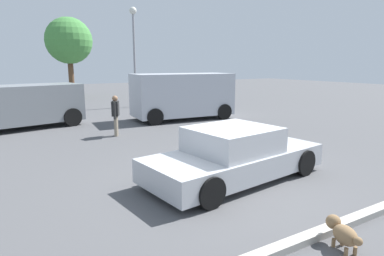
% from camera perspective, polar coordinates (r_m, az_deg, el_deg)
% --- Properties ---
extents(ground_plane, '(80.00, 80.00, 0.00)m').
position_cam_1_polar(ground_plane, '(7.71, 5.91, -9.46)').
color(ground_plane, '#515154').
extents(sedan_foreground, '(4.67, 2.39, 1.27)m').
position_cam_1_polar(sedan_foreground, '(7.78, 7.42, -4.81)').
color(sedan_foreground, '#B7BABF').
rests_on(sedan_foreground, ground_plane).
extents(dog, '(0.39, 0.69, 0.44)m').
position_cam_1_polar(dog, '(5.51, 24.84, -16.23)').
color(dog, olive).
rests_on(dog, ground_plane).
extents(van_white, '(4.96, 2.56, 2.24)m').
position_cam_1_polar(van_white, '(16.12, -1.72, 5.83)').
color(van_white, '#B2B7C1').
rests_on(van_white, ground_plane).
extents(suv_dark, '(4.96, 2.92, 1.83)m').
position_cam_1_polar(suv_dark, '(15.52, -27.61, 3.62)').
color(suv_dark, gray).
rests_on(suv_dark, ground_plane).
extents(pedestrian, '(0.39, 0.52, 1.54)m').
position_cam_1_polar(pedestrian, '(12.61, -13.24, 2.69)').
color(pedestrian, gray).
rests_on(pedestrian, ground_plane).
extents(parking_curb, '(7.71, 0.20, 0.12)m').
position_cam_1_polar(parking_curb, '(5.93, 22.42, -16.26)').
color(parking_curb, '#B7B2A8').
rests_on(parking_curb, ground_plane).
extents(light_post_near, '(0.44, 0.44, 6.09)m').
position_cam_1_polar(light_post_near, '(21.10, -10.14, 14.97)').
color(light_post_near, gray).
rests_on(light_post_near, ground_plane).
extents(tree_back_left, '(3.63, 3.63, 6.32)m').
position_cam_1_polar(tree_back_left, '(28.35, -20.76, 14.05)').
color(tree_back_left, brown).
rests_on(tree_back_left, ground_plane).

